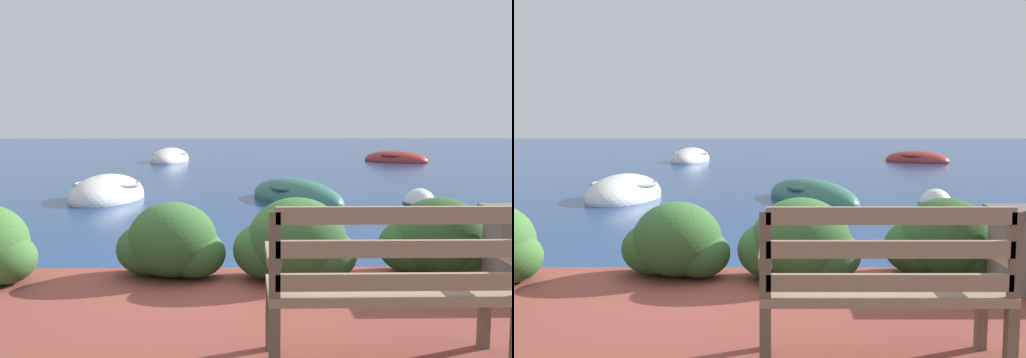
{
  "view_description": "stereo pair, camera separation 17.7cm",
  "coord_description": "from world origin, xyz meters",
  "views": [
    {
      "loc": [
        0.19,
        -5.16,
        1.59
      ],
      "look_at": [
        0.41,
        6.07,
        0.39
      ],
      "focal_mm": 40.0,
      "sensor_mm": 36.0,
      "label": 1
    },
    {
      "loc": [
        0.37,
        -5.16,
        1.59
      ],
      "look_at": [
        0.41,
        6.07,
        0.39
      ],
      "focal_mm": 40.0,
      "sensor_mm": 36.0,
      "label": 2
    }
  ],
  "objects": [
    {
      "name": "ground_plane",
      "position": [
        0.0,
        0.0,
        0.0
      ],
      "size": [
        80.0,
        80.0,
        0.0
      ],
      "color": "navy"
    },
    {
      "name": "park_bench",
      "position": [
        0.98,
        -2.14,
        0.7
      ],
      "size": [
        1.36,
        0.48,
        0.93
      ],
      "rotation": [
        0.0,
        0.0,
        -0.05
      ],
      "color": "brown",
      "rests_on": "patio_terrace"
    },
    {
      "name": "hedge_clump_centre",
      "position": [
        -0.45,
        -0.29,
        0.5
      ],
      "size": [
        0.96,
        0.69,
        0.66
      ],
      "color": "#2D5628",
      "rests_on": "patio_terrace"
    },
    {
      "name": "hedge_clump_right",
      "position": [
        0.62,
        -0.43,
        0.53
      ],
      "size": [
        1.04,
        0.75,
        0.71
      ],
      "color": "#2D5628",
      "rests_on": "patio_terrace"
    },
    {
      "name": "hedge_clump_far_right",
      "position": [
        1.88,
        -0.27,
        0.52
      ],
      "size": [
        1.01,
        0.73,
        0.69
      ],
      "color": "#284C23",
      "rests_on": "patio_terrace"
    },
    {
      "name": "rowboat_nearest",
      "position": [
        1.17,
        5.66,
        0.07
      ],
      "size": [
        2.17,
        2.7,
        0.77
      ],
      "rotation": [
        0.0,
        0.0,
        5.26
      ],
      "color": "#336B5B",
      "rests_on": "ground_plane"
    },
    {
      "name": "rowboat_mid",
      "position": [
        -2.52,
        6.01,
        0.08
      ],
      "size": [
        1.64,
        2.4,
        0.87
      ],
      "rotation": [
        0.0,
        0.0,
        4.54
      ],
      "color": "silver",
      "rests_on": "ground_plane"
    },
    {
      "name": "rowboat_far",
      "position": [
        5.74,
        15.61,
        0.06
      ],
      "size": [
        2.68,
        2.51,
        0.72
      ],
      "rotation": [
        0.0,
        0.0,
        5.6
      ],
      "color": "#9E2D28",
      "rests_on": "ground_plane"
    },
    {
      "name": "rowboat_outer",
      "position": [
        -2.56,
        15.84,
        0.08
      ],
      "size": [
        1.61,
        2.89,
        0.9
      ],
      "rotation": [
        0.0,
        0.0,
        4.58
      ],
      "color": "silver",
      "rests_on": "ground_plane"
    },
    {
      "name": "mooring_buoy",
      "position": [
        3.26,
        4.69,
        0.1
      ],
      "size": [
        0.6,
        0.6,
        0.55
      ],
      "color": "white",
      "rests_on": "ground_plane"
    }
  ]
}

